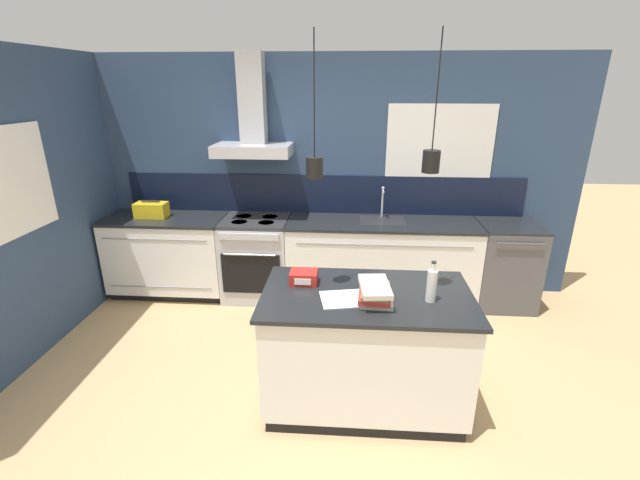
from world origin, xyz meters
TOP-DOWN VIEW (x-y plane):
  - ground_plane at (0.00, 0.00)m, footprint 16.00×16.00m
  - wall_back at (-0.04, 2.00)m, footprint 5.60×2.05m
  - wall_left at (-2.43, 0.70)m, footprint 0.08×3.80m
  - counter_run_left at (-1.72, 1.69)m, footprint 1.31×0.64m
  - counter_run_sink at (0.67, 1.69)m, footprint 2.05×0.64m
  - oven_range at (-0.71, 1.69)m, footprint 0.72×0.66m
  - dishwasher at (1.99, 1.69)m, footprint 0.62×0.65m
  - kitchen_island at (0.45, 0.02)m, footprint 1.47×0.85m
  - bottle_on_island at (0.87, -0.06)m, footprint 0.07×0.07m
  - book_stack at (0.49, -0.10)m, footprint 0.24×0.37m
  - red_supply_box at (-0.01, 0.15)m, footprint 0.20×0.16m
  - paper_pile at (0.35, -0.07)m, footprint 0.48×0.34m
  - yellow_toolbox at (-1.86, 1.69)m, footprint 0.34×0.18m

SIDE VIEW (x-z plane):
  - ground_plane at x=0.00m, z-range 0.00..0.00m
  - dishwasher at x=1.99m, z-range 0.00..0.91m
  - oven_range at x=-0.71m, z-range 0.00..0.91m
  - kitchen_island at x=0.45m, z-range 0.00..0.91m
  - counter_run_left at x=-1.72m, z-range 0.01..0.92m
  - counter_run_sink at x=0.67m, z-range -0.16..1.09m
  - paper_pile at x=0.35m, z-range 0.91..0.92m
  - red_supply_box at x=-0.01m, z-range 0.91..1.00m
  - book_stack at x=0.49m, z-range 0.91..1.04m
  - yellow_toolbox at x=-1.86m, z-range 0.90..1.09m
  - bottle_on_island at x=0.87m, z-range 0.88..1.17m
  - wall_left at x=-2.43m, z-range 0.00..2.60m
  - wall_back at x=-0.04m, z-range 0.05..2.65m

